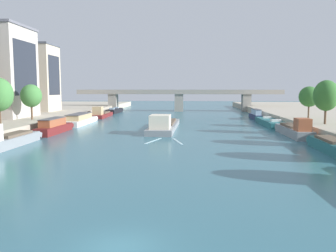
{
  "coord_description": "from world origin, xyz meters",
  "views": [
    {
      "loc": [
        3.37,
        -16.27,
        7.79
      ],
      "look_at": [
        0.0,
        40.46,
        1.67
      ],
      "focal_mm": 37.66,
      "sensor_mm": 36.0,
      "label": 1
    }
  ],
  "objects_px": {
    "barge_midriver": "(164,125)",
    "moored_boat_left_lone": "(115,111)",
    "tree_left_past_mid": "(31,96)",
    "bridge_far": "(179,97)",
    "moored_boat_right_downstream": "(256,115)",
    "tree_right_by_lamp": "(326,96)",
    "moored_boat_right_gap_after": "(270,122)",
    "moored_boat_left_end": "(8,140)",
    "moored_boat_right_near": "(294,130)",
    "moored_boat_left_midway": "(54,127)",
    "moored_boat_left_gap_after": "(80,120)",
    "tree_right_far": "(309,97)",
    "moored_boat_left_second": "(101,114)",
    "moored_boat_right_far": "(336,145)"
  },
  "relations": [
    {
      "from": "moored_boat_left_midway",
      "to": "tree_right_far",
      "type": "bearing_deg",
      "value": 13.15
    },
    {
      "from": "moored_boat_left_second",
      "to": "moored_boat_left_lone",
      "type": "distance_m",
      "value": 16.79
    },
    {
      "from": "moored_boat_left_gap_after",
      "to": "moored_boat_right_gap_after",
      "type": "distance_m",
      "value": 41.03
    },
    {
      "from": "moored_boat_left_end",
      "to": "moored_boat_left_lone",
      "type": "xyz_separation_m",
      "value": [
        0.44,
        65.42,
        -0.33
      ]
    },
    {
      "from": "moored_boat_left_end",
      "to": "bridge_far",
      "type": "bearing_deg",
      "value": 74.61
    },
    {
      "from": "tree_right_far",
      "to": "bridge_far",
      "type": "relative_size",
      "value": 0.09
    },
    {
      "from": "barge_midriver",
      "to": "moored_boat_left_gap_after",
      "type": "xyz_separation_m",
      "value": [
        -19.04,
        9.7,
        0.04
      ]
    },
    {
      "from": "moored_boat_left_midway",
      "to": "tree_left_past_mid",
      "type": "bearing_deg",
      "value": 139.61
    },
    {
      "from": "moored_boat_left_second",
      "to": "moored_boat_left_lone",
      "type": "bearing_deg",
      "value": 89.83
    },
    {
      "from": "moored_boat_right_far",
      "to": "moored_boat_right_downstream",
      "type": "xyz_separation_m",
      "value": [
        -0.64,
        47.28,
        0.04
      ]
    },
    {
      "from": "bridge_far",
      "to": "moored_boat_right_downstream",
      "type": "bearing_deg",
      "value": -55.66
    },
    {
      "from": "moored_boat_left_second",
      "to": "tree_right_far",
      "type": "relative_size",
      "value": 2.41
    },
    {
      "from": "moored_boat_right_near",
      "to": "moored_boat_right_downstream",
      "type": "xyz_separation_m",
      "value": [
        -0.36,
        31.53,
        0.07
      ]
    },
    {
      "from": "moored_boat_right_gap_after",
      "to": "tree_left_past_mid",
      "type": "height_order",
      "value": "tree_left_past_mid"
    },
    {
      "from": "moored_boat_left_second",
      "to": "moored_boat_right_gap_after",
      "type": "bearing_deg",
      "value": -23.57
    },
    {
      "from": "moored_boat_left_second",
      "to": "moored_boat_right_far",
      "type": "relative_size",
      "value": 1.14
    },
    {
      "from": "moored_boat_left_midway",
      "to": "tree_left_past_mid",
      "type": "relative_size",
      "value": 1.89
    },
    {
      "from": "tree_right_by_lamp",
      "to": "bridge_far",
      "type": "relative_size",
      "value": 0.11
    },
    {
      "from": "moored_boat_left_gap_after",
      "to": "tree_right_by_lamp",
      "type": "xyz_separation_m",
      "value": [
        46.32,
        -15.75,
        5.6
      ]
    },
    {
      "from": "tree_right_far",
      "to": "moored_boat_right_downstream",
      "type": "bearing_deg",
      "value": 109.13
    },
    {
      "from": "tree_right_by_lamp",
      "to": "tree_left_past_mid",
      "type": "bearing_deg",
      "value": 174.09
    },
    {
      "from": "moored_boat_right_gap_after",
      "to": "tree_right_by_lamp",
      "type": "height_order",
      "value": "tree_right_by_lamp"
    },
    {
      "from": "moored_boat_left_second",
      "to": "moored_boat_right_gap_after",
      "type": "distance_m",
      "value": 44.57
    },
    {
      "from": "moored_boat_right_far",
      "to": "bridge_far",
      "type": "relative_size",
      "value": 0.19
    },
    {
      "from": "moored_boat_left_midway",
      "to": "moored_boat_right_near",
      "type": "relative_size",
      "value": 0.89
    },
    {
      "from": "moored_boat_left_midway",
      "to": "moored_boat_right_downstream",
      "type": "distance_m",
      "value": 50.32
    },
    {
      "from": "moored_boat_right_gap_after",
      "to": "moored_boat_right_downstream",
      "type": "distance_m",
      "value": 14.21
    },
    {
      "from": "moored_boat_right_far",
      "to": "tree_left_past_mid",
      "type": "distance_m",
      "value": 52.71
    },
    {
      "from": "moored_boat_right_near",
      "to": "moored_boat_right_gap_after",
      "type": "relative_size",
      "value": 0.84
    },
    {
      "from": "moored_boat_left_gap_after",
      "to": "moored_boat_right_gap_after",
      "type": "bearing_deg",
      "value": 0.24
    },
    {
      "from": "moored_boat_left_midway",
      "to": "moored_boat_left_lone",
      "type": "bearing_deg",
      "value": 90.05
    },
    {
      "from": "moored_boat_right_downstream",
      "to": "tree_right_far",
      "type": "xyz_separation_m",
      "value": [
        6.64,
        -19.13,
        5.06
      ]
    },
    {
      "from": "moored_boat_right_near",
      "to": "tree_left_past_mid",
      "type": "relative_size",
      "value": 2.13
    },
    {
      "from": "moored_boat_left_lone",
      "to": "moored_boat_left_gap_after",
      "type": "bearing_deg",
      "value": -90.38
    },
    {
      "from": "moored_boat_left_gap_after",
      "to": "moored_boat_right_gap_after",
      "type": "height_order",
      "value": "moored_boat_left_gap_after"
    },
    {
      "from": "moored_boat_right_far",
      "to": "moored_boat_right_downstream",
      "type": "relative_size",
      "value": 1.29
    },
    {
      "from": "moored_boat_left_gap_after",
      "to": "moored_boat_left_lone",
      "type": "height_order",
      "value": "moored_boat_left_lone"
    },
    {
      "from": "tree_left_past_mid",
      "to": "bridge_far",
      "type": "xyz_separation_m",
      "value": [
        26.43,
        54.34,
        -1.59
      ]
    },
    {
      "from": "tree_left_past_mid",
      "to": "tree_right_far",
      "type": "bearing_deg",
      "value": 5.95
    },
    {
      "from": "moored_boat_right_near",
      "to": "tree_right_by_lamp",
      "type": "bearing_deg",
      "value": 14.78
    },
    {
      "from": "moored_boat_right_downstream",
      "to": "tree_right_by_lamp",
      "type": "bearing_deg",
      "value": -79.25
    },
    {
      "from": "barge_midriver",
      "to": "moored_boat_left_lone",
      "type": "xyz_separation_m",
      "value": [
        -18.81,
        44.48,
        -0.24
      ]
    },
    {
      "from": "moored_boat_left_end",
      "to": "moored_boat_left_lone",
      "type": "height_order",
      "value": "moored_boat_left_end"
    },
    {
      "from": "moored_boat_right_far",
      "to": "moored_boat_right_downstream",
      "type": "height_order",
      "value": "moored_boat_right_far"
    },
    {
      "from": "tree_left_past_mid",
      "to": "moored_boat_right_far",
      "type": "bearing_deg",
      "value": -25.52
    },
    {
      "from": "moored_boat_left_midway",
      "to": "moored_boat_left_second",
      "type": "xyz_separation_m",
      "value": [
        -0.09,
        33.73,
        -0.24
      ]
    },
    {
      "from": "moored_boat_right_far",
      "to": "moored_boat_right_gap_after",
      "type": "bearing_deg",
      "value": 90.36
    },
    {
      "from": "moored_boat_left_end",
      "to": "moored_boat_right_downstream",
      "type": "relative_size",
      "value": 1.37
    },
    {
      "from": "tree_left_past_mid",
      "to": "tree_right_by_lamp",
      "type": "distance_m",
      "value": 52.69
    },
    {
      "from": "moored_boat_left_end",
      "to": "tree_left_past_mid",
      "type": "bearing_deg",
      "value": 106.14
    }
  ]
}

